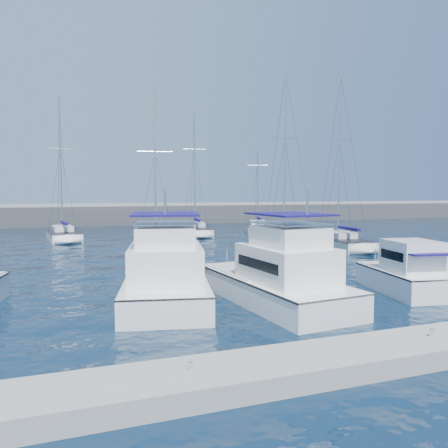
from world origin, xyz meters
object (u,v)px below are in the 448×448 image
object	(u,v)px
sailboat_mid_e	(341,242)
sailboat_back_a	(63,235)
sailboat_mid_b	(156,254)
sailboat_back_b	(196,230)
sailboat_back_c	(258,228)
motor_yacht_stbd_inner	(278,280)
sailboat_mid_d	(288,244)
motor_yacht_stbd_outer	(406,275)
motor_yacht_port_inner	(166,279)

from	to	relation	value
sailboat_mid_e	sailboat_back_a	world-z (taller)	sailboat_mid_e
sailboat_mid_b	sailboat_back_b	bearing A→B (deg)	75.42
sailboat_mid_e	sailboat_back_a	distance (m)	29.77
sailboat_back_b	sailboat_back_c	xyz separation A→B (m)	(8.58, 0.24, -0.02)
motor_yacht_stbd_inner	sailboat_mid_d	xyz separation A→B (m)	(9.72, 17.17, -0.60)
motor_yacht_stbd_inner	sailboat_mid_d	size ratio (longest dim) A/B	0.59
motor_yacht_stbd_outer	sailboat_mid_b	xyz separation A→B (m)	(-10.07, 15.16, -0.43)
sailboat_mid_d	motor_yacht_stbd_outer	bearing A→B (deg)	-96.23
sailboat_mid_d	sailboat_back_c	world-z (taller)	sailboat_mid_d
sailboat_back_c	sailboat_mid_e	bearing A→B (deg)	-68.76
motor_yacht_stbd_outer	sailboat_mid_d	distance (m)	17.73
motor_yacht_stbd_inner	sailboat_back_c	distance (m)	36.95
motor_yacht_stbd_outer	sailboat_back_c	world-z (taller)	sailboat_back_c
motor_yacht_stbd_inner	sailboat_back_a	distance (m)	34.51
sailboat_mid_b	sailboat_mid_e	distance (m)	17.89
motor_yacht_stbd_outer	sailboat_mid_e	xyz separation A→B (m)	(7.75, 16.76, -0.39)
motor_yacht_stbd_inner	sailboat_back_a	world-z (taller)	sailboat_back_a
sailboat_mid_e	sailboat_back_c	xyz separation A→B (m)	(-0.59, 17.65, -0.03)
sailboat_back_c	motor_yacht_stbd_inner	bearing A→B (deg)	-93.56
motor_yacht_stbd_outer	sailboat_mid_d	bearing A→B (deg)	91.98
sailboat_back_a	sailboat_back_c	size ratio (longest dim) A/B	1.15
sailboat_mid_e	sailboat_back_b	size ratio (longest dim) A/B	0.96
motor_yacht_port_inner	motor_yacht_stbd_outer	xyz separation A→B (m)	(12.11, -2.41, -0.19)
motor_yacht_port_inner	sailboat_mid_e	world-z (taller)	sailboat_mid_e
sailboat_mid_b	sailboat_mid_e	bearing A→B (deg)	15.02
sailboat_mid_e	motor_yacht_stbd_outer	bearing A→B (deg)	-108.10
motor_yacht_port_inner	sailboat_back_a	size ratio (longest dim) A/B	0.62
sailboat_mid_e	sailboat_back_b	bearing A→B (deg)	124.51
sailboat_mid_e	sailboat_back_b	xyz separation A→B (m)	(-9.17, 17.41, -0.01)
motor_yacht_stbd_outer	sailboat_mid_e	size ratio (longest dim) A/B	0.35
motor_yacht_port_inner	motor_yacht_stbd_outer	bearing A→B (deg)	1.19
sailboat_mid_e	sailboat_mid_b	bearing A→B (deg)	-168.14
sailboat_back_b	sailboat_mid_e	bearing A→B (deg)	-53.15
sailboat_back_a	sailboat_back_b	bearing A→B (deg)	-3.89
motor_yacht_stbd_outer	sailboat_mid_b	world-z (taller)	sailboat_mid_b
sailboat_back_b	sailboat_back_c	size ratio (longest dim) A/B	1.21
motor_yacht_port_inner	sailboat_back_c	size ratio (longest dim) A/B	0.71
motor_yacht_stbd_outer	sailboat_back_a	size ratio (longest dim) A/B	0.36
sailboat_mid_b	sailboat_back_b	distance (m)	20.88
sailboat_back_c	sailboat_mid_d	bearing A→B (deg)	-86.07
motor_yacht_stbd_inner	motor_yacht_stbd_outer	xyz separation A→B (m)	(7.20, -0.37, -0.19)
sailboat_back_a	sailboat_back_b	xyz separation A→B (m)	(15.45, 0.67, 0.00)
motor_yacht_port_inner	sailboat_back_a	distance (m)	31.45
motor_yacht_stbd_inner	motor_yacht_stbd_outer	distance (m)	7.21
motor_yacht_stbd_inner	sailboat_mid_d	distance (m)	19.74
sailboat_mid_b	sailboat_mid_e	world-z (taller)	sailboat_mid_e
sailboat_mid_d	sailboat_back_a	bearing A→B (deg)	142.50
motor_yacht_stbd_inner	sailboat_mid_b	distance (m)	15.07
sailboat_mid_e	sailboat_back_b	distance (m)	19.68
motor_yacht_port_inner	sailboat_back_b	world-z (taller)	sailboat_back_b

